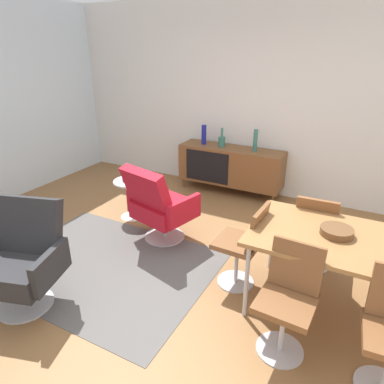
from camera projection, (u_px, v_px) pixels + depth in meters
name	position (u px, v px, depth m)	size (l,w,h in m)	color
ground_plane	(171.00, 276.00, 3.50)	(8.32, 8.32, 0.00)	olive
wall_back	(260.00, 101.00, 5.06)	(6.80, 0.12, 2.80)	silver
sideboard	(230.00, 166.00, 5.32)	(1.60, 0.45, 0.72)	brown
vase_cobalt	(255.00, 140.00, 4.99)	(0.06, 0.06, 0.32)	#337266
vase_sculptural_dark	(222.00, 141.00, 5.24)	(0.11, 0.11, 0.29)	#337266
vase_ceramic_small	(204.00, 135.00, 5.35)	(0.07, 0.07, 0.30)	navy
dining_table	(352.00, 245.00, 2.73)	(1.60, 0.90, 0.74)	olive
wooden_bowl_on_table	(337.00, 231.00, 2.78)	(0.26, 0.26, 0.06)	brown
dining_chair_back_left	(315.00, 229.00, 3.42)	(0.41, 0.44, 0.86)	brown
dining_chair_near_window	(244.00, 242.00, 3.20)	(0.44, 0.42, 0.86)	brown
dining_chair_front_left	(289.00, 296.00, 2.51)	(0.42, 0.45, 0.86)	brown
lounge_chair_red	(159.00, 204.00, 3.97)	(0.82, 0.78, 0.95)	red
armchair_black_shell	(21.00, 257.00, 2.98)	(0.84, 0.80, 0.95)	#262628
side_table_round	(131.00, 194.00, 4.59)	(0.44, 0.44, 0.52)	white
fruit_bowl	(130.00, 178.00, 4.49)	(0.20, 0.20, 0.11)	#262628
magazine_stack	(24.00, 210.00, 4.66)	(0.31, 0.40, 0.20)	silver
area_rug	(106.00, 266.00, 3.65)	(2.20, 1.70, 0.01)	#595654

